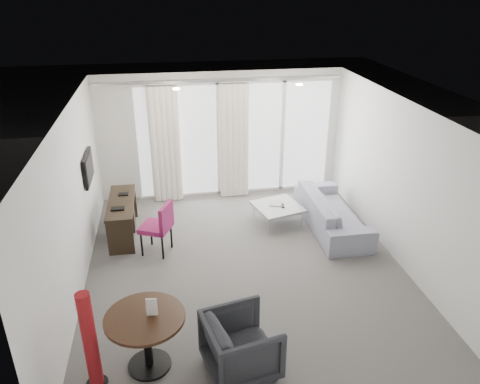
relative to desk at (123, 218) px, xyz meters
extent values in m
cube|color=#5A5753|center=(1.99, -1.46, -0.34)|extent=(5.00, 6.00, 0.00)
cube|color=white|center=(1.99, -1.46, 2.26)|extent=(5.00, 6.00, 0.00)
cube|color=silver|center=(-0.51, -1.46, 0.96)|extent=(0.00, 6.00, 2.60)
cube|color=silver|center=(4.49, -1.46, 0.96)|extent=(0.00, 6.00, 2.60)
cube|color=silver|center=(1.99, -4.46, 0.96)|extent=(5.00, 0.00, 2.60)
cylinder|color=#FFE0B2|center=(1.09, 0.14, 2.25)|extent=(0.12, 0.12, 0.02)
cylinder|color=#FFE0B2|center=(3.19, 0.14, 2.25)|extent=(0.12, 0.12, 0.02)
cylinder|color=maroon|center=(-0.12, -3.46, 0.30)|extent=(0.29, 0.29, 1.27)
imported|color=#28292D|center=(1.56, -3.51, 0.03)|extent=(0.97, 0.95, 0.74)
imported|color=gray|center=(3.81, -0.33, -0.02)|extent=(0.85, 2.18, 0.64)
cube|color=#4D4D50|center=(2.29, 3.04, -0.40)|extent=(5.60, 3.00, 0.12)
camera|label=1|loc=(0.86, -7.65, 3.95)|focal=35.00mm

